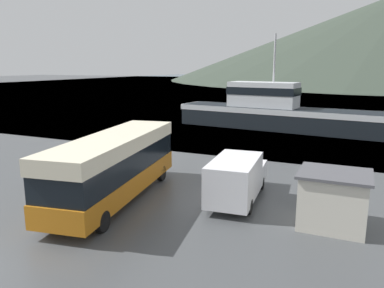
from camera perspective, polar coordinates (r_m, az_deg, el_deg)
water_surface at (r=146.49m, az=19.86°, el=8.58°), size 240.00×240.00×0.00m
tour_bus at (r=19.21m, az=-11.61°, el=-3.01°), size 4.23×10.67×3.31m
delivery_van at (r=18.97m, az=6.89°, el=-5.06°), size 2.60×6.12×2.28m
fishing_boat at (r=41.13m, az=13.05°, el=4.78°), size 23.33×6.76×9.94m
storage_bin at (r=24.02m, az=-18.04°, el=-3.30°), size 1.07×1.11×1.30m
dock_kiosk at (r=16.96m, az=20.70°, el=-7.89°), size 2.90×2.61×2.38m
small_boat at (r=44.35m, az=7.01°, el=3.75°), size 6.19×5.27×1.00m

